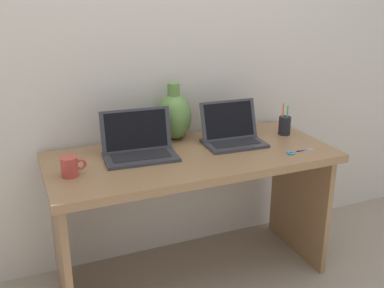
% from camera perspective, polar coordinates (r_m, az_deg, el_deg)
% --- Properties ---
extents(ground_plane, '(6.00, 6.00, 0.00)m').
position_cam_1_polar(ground_plane, '(2.54, 0.00, -16.15)').
color(ground_plane, gray).
extents(back_wall, '(4.40, 0.04, 2.40)m').
position_cam_1_polar(back_wall, '(2.40, -3.26, 12.77)').
color(back_wall, beige).
rests_on(back_wall, ground).
extents(desk, '(1.39, 0.61, 0.70)m').
position_cam_1_polar(desk, '(2.26, 0.00, -4.82)').
color(desk, olive).
rests_on(desk, ground).
extents(laptop_left, '(0.35, 0.24, 0.22)m').
position_cam_1_polar(laptop_left, '(2.18, -6.75, -0.01)').
color(laptop_left, '#333338').
rests_on(laptop_left, desk).
extents(laptop_right, '(0.31, 0.23, 0.21)m').
position_cam_1_polar(laptop_right, '(2.35, 5.00, 1.47)').
color(laptop_right, '#333338').
rests_on(laptop_right, desk).
extents(green_vase, '(0.19, 0.19, 0.30)m').
position_cam_1_polar(green_vase, '(2.38, -2.28, 3.57)').
color(green_vase, '#5B843D').
rests_on(green_vase, desk).
extents(coffee_mug, '(0.11, 0.07, 0.09)m').
position_cam_1_polar(coffee_mug, '(2.01, -15.10, -2.77)').
color(coffee_mug, '#B23D33').
rests_on(coffee_mug, desk).
extents(pen_cup, '(0.07, 0.07, 0.17)m').
position_cam_1_polar(pen_cup, '(2.52, 11.58, 2.33)').
color(pen_cup, black).
rests_on(pen_cup, desk).
extents(scissors, '(0.15, 0.04, 0.01)m').
position_cam_1_polar(scissors, '(2.27, 12.88, -1.00)').
color(scissors, '#B7B7BC').
rests_on(scissors, desk).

